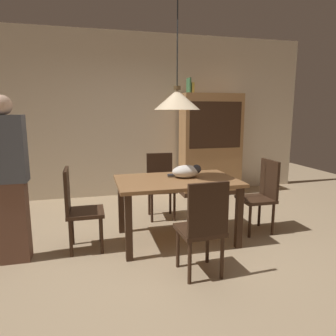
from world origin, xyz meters
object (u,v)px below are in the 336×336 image
(pendant_lamp, at_px, (177,100))
(book_yellow_short, at_px, (191,88))
(chair_left_side, at_px, (78,206))
(cat_sleeping, at_px, (187,171))
(hutch_bookcase, at_px, (210,147))
(book_green_slim, at_px, (189,86))
(chair_far_back, at_px, (161,182))
(chair_near_front, at_px, (203,225))
(chair_right_side, at_px, (262,193))
(dining_table, at_px, (177,188))
(person_standing, at_px, (9,181))

(pendant_lamp, bearing_deg, book_yellow_short, 67.15)
(chair_left_side, bearing_deg, cat_sleeping, 2.75)
(pendant_lamp, height_order, book_yellow_short, pendant_lamp)
(cat_sleeping, distance_m, book_yellow_short, 2.27)
(hutch_bookcase, distance_m, book_green_slim, 1.17)
(book_yellow_short, bearing_deg, pendant_lamp, -112.85)
(chair_far_back, height_order, book_yellow_short, book_yellow_short)
(book_yellow_short, bearing_deg, hutch_bookcase, -0.22)
(chair_far_back, xyz_separation_m, hutch_bookcase, (1.19, 1.04, 0.38))
(cat_sleeping, height_order, pendant_lamp, pendant_lamp)
(cat_sleeping, height_order, book_green_slim, book_green_slim)
(chair_near_front, xyz_separation_m, pendant_lamp, (-0.00, 0.88, 1.15))
(chair_right_side, bearing_deg, chair_near_front, -142.00)
(dining_table, distance_m, hutch_bookcase, 2.27)
(chair_far_back, bearing_deg, book_green_slim, 54.20)
(dining_table, distance_m, book_yellow_short, 2.45)
(book_green_slim, bearing_deg, cat_sleeping, -108.30)
(book_green_slim, bearing_deg, book_yellow_short, 0.00)
(chair_far_back, relative_size, hutch_bookcase, 0.50)
(dining_table, distance_m, chair_near_front, 0.89)
(chair_near_front, distance_m, person_standing, 1.97)
(dining_table, height_order, chair_far_back, chair_far_back)
(person_standing, bearing_deg, chair_right_side, 1.93)
(chair_near_front, bearing_deg, dining_table, 90.28)
(cat_sleeping, bearing_deg, pendant_lamp, -157.04)
(dining_table, relative_size, book_yellow_short, 7.00)
(chair_right_side, relative_size, cat_sleeping, 2.38)
(book_yellow_short, bearing_deg, cat_sleeping, -109.70)
(dining_table, bearing_deg, chair_near_front, -89.72)
(chair_right_side, xyz_separation_m, book_green_slim, (-0.37, 1.92, 1.47))
(dining_table, bearing_deg, chair_far_back, 89.63)
(book_green_slim, bearing_deg, pendant_lamp, -111.54)
(hutch_bookcase, distance_m, person_standing, 3.58)
(chair_left_side, relative_size, pendant_lamp, 0.72)
(chair_near_front, relative_size, chair_right_side, 1.00)
(person_standing, bearing_deg, book_green_slim, 38.65)
(cat_sleeping, height_order, book_yellow_short, book_yellow_short)
(chair_right_side, distance_m, book_yellow_short, 2.42)
(dining_table, height_order, chair_right_side, chair_right_side)
(pendant_lamp, xyz_separation_m, book_yellow_short, (0.81, 1.92, 0.28))
(chair_far_back, bearing_deg, chair_left_side, -142.24)
(chair_left_side, distance_m, chair_right_side, 2.26)
(chair_left_side, distance_m, person_standing, 0.73)
(chair_near_front, height_order, cat_sleeping, chair_near_front)
(book_yellow_short, bearing_deg, book_green_slim, 180.00)
(dining_table, distance_m, pendant_lamp, 1.01)
(book_green_slim, bearing_deg, person_standing, -141.35)
(person_standing, bearing_deg, chair_left_side, 8.67)
(pendant_lamp, bearing_deg, chair_near_front, -89.72)
(chair_far_back, bearing_deg, hutch_bookcase, 41.25)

